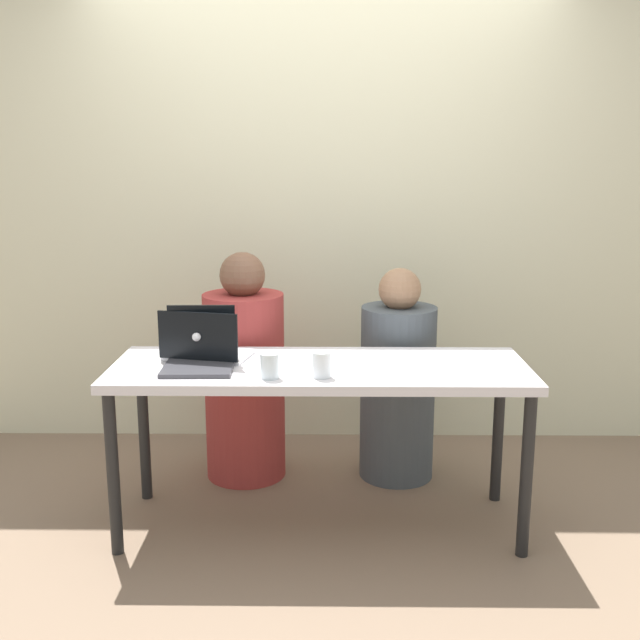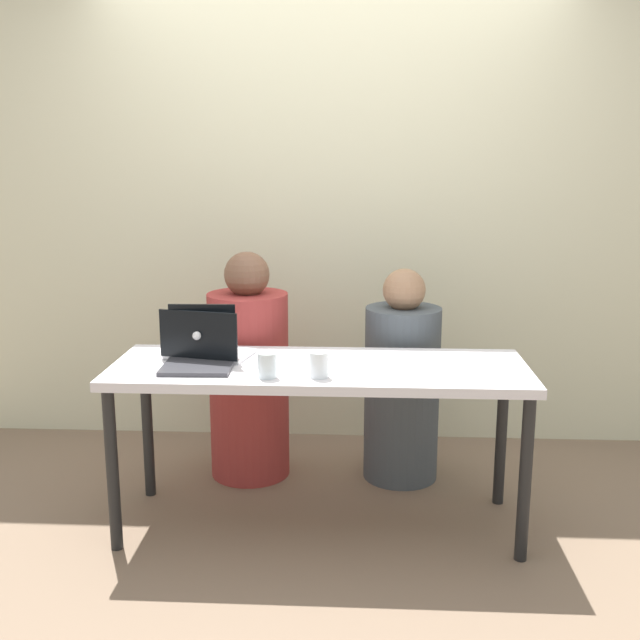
% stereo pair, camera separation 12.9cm
% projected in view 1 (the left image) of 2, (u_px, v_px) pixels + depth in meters
% --- Properties ---
extents(ground_plane, '(12.00, 12.00, 0.00)m').
position_uv_depth(ground_plane, '(320.00, 524.00, 3.30)').
color(ground_plane, '#78624E').
extents(back_wall, '(4.55, 0.10, 2.65)m').
position_uv_depth(back_wall, '(322.00, 205.00, 4.13)').
color(back_wall, beige).
rests_on(back_wall, ground).
extents(desk, '(1.75, 0.61, 0.73)m').
position_uv_depth(desk, '(320.00, 381.00, 3.16)').
color(desk, silver).
rests_on(desk, ground).
extents(person_on_left, '(0.40, 0.40, 1.14)m').
position_uv_depth(person_on_left, '(245.00, 379.00, 3.72)').
color(person_on_left, '#9C3330').
rests_on(person_on_left, ground).
extents(person_on_right, '(0.45, 0.45, 1.06)m').
position_uv_depth(person_on_right, '(398.00, 386.00, 3.72)').
color(person_on_right, '#454C52').
rests_on(person_on_right, ground).
extents(laptop_front_left, '(0.29, 0.29, 0.25)m').
position_uv_depth(laptop_front_left, '(199.00, 355.00, 3.10)').
color(laptop_front_left, '#38373D').
rests_on(laptop_front_left, desk).
extents(laptop_back_left, '(0.39, 0.30, 0.22)m').
position_uv_depth(laptop_back_left, '(205.00, 348.00, 3.22)').
color(laptop_back_left, silver).
rests_on(laptop_back_left, desk).
extents(water_glass_center, '(0.08, 0.08, 0.10)m').
position_uv_depth(water_glass_center, '(321.00, 366.00, 2.96)').
color(water_glass_center, white).
rests_on(water_glass_center, desk).
extents(water_glass_left, '(0.08, 0.08, 0.10)m').
position_uv_depth(water_glass_left, '(270.00, 367.00, 2.95)').
color(water_glass_left, silver).
rests_on(water_glass_left, desk).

